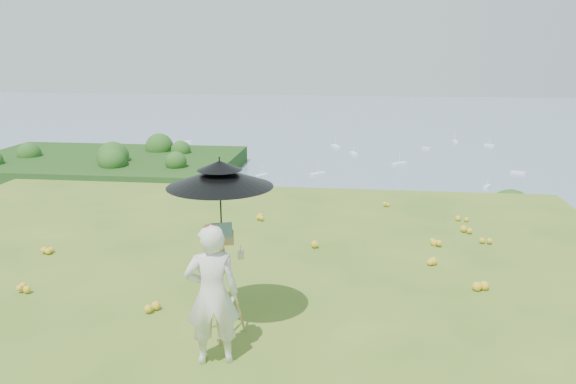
# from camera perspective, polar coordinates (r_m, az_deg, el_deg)

# --- Properties ---
(ground) EXTENTS (14.00, 14.00, 0.00)m
(ground) POSITION_cam_1_polar(r_m,az_deg,el_deg) (7.92, -9.72, -11.49)
(ground) COLOR #477120
(ground) RESTS_ON ground
(shoreline_tier) EXTENTS (170.00, 28.00, 8.00)m
(shoreline_tier) POSITION_cam_1_polar(r_m,az_deg,el_deg) (90.84, 5.06, -11.43)
(shoreline_tier) COLOR slate
(shoreline_tier) RESTS_ON bay_water
(bay_water) EXTENTS (700.00, 700.00, 0.00)m
(bay_water) POSITION_cam_1_polar(r_m,az_deg,el_deg) (249.64, 6.47, 5.64)
(bay_water) COLOR #758FA7
(bay_water) RESTS_ON ground
(peninsula) EXTENTS (90.00, 60.00, 12.00)m
(peninsula) POSITION_cam_1_polar(r_m,az_deg,el_deg) (182.17, -18.20, 3.38)
(peninsula) COLOR #153C10
(peninsula) RESTS_ON bay_water
(slope_trees) EXTENTS (110.00, 50.00, 6.00)m
(slope_trees) POSITION_cam_1_polar(r_m,az_deg,el_deg) (45.74, 3.77, -9.44)
(slope_trees) COLOR #235419
(slope_trees) RESTS_ON forest_slope
(harbor_town) EXTENTS (110.00, 22.00, 5.00)m
(harbor_town) POSITION_cam_1_polar(r_m,az_deg,el_deg) (88.21, 5.15, -7.63)
(harbor_town) COLOR beige
(harbor_town) RESTS_ON shoreline_tier
(moored_boats) EXTENTS (140.00, 140.00, 0.70)m
(moored_boats) POSITION_cam_1_polar(r_m,az_deg,el_deg) (172.48, 1.98, 1.93)
(moored_boats) COLOR white
(moored_boats) RESTS_ON bay_water
(wildflowers) EXTENTS (10.00, 10.50, 0.12)m
(wildflowers) POSITION_cam_1_polar(r_m,az_deg,el_deg) (8.11, -9.23, -10.36)
(wildflowers) COLOR gold
(wildflowers) RESTS_ON ground
(painter) EXTENTS (0.68, 0.54, 1.62)m
(painter) POSITION_cam_1_polar(r_m,az_deg,el_deg) (6.30, -7.71, -10.31)
(painter) COLOR beige
(painter) RESTS_ON ground
(field_easel) EXTENTS (0.69, 0.69, 1.46)m
(field_easel) POSITION_cam_1_polar(r_m,az_deg,el_deg) (6.87, -6.62, -8.81)
(field_easel) COLOR #9F7B42
(field_easel) RESTS_ON ground
(sun_umbrella) EXTENTS (1.61, 1.61, 1.02)m
(sun_umbrella) POSITION_cam_1_polar(r_m,az_deg,el_deg) (6.58, -6.87, -0.80)
(sun_umbrella) COLOR black
(sun_umbrella) RESTS_ON field_easel
(painter_cap) EXTENTS (0.25, 0.27, 0.10)m
(painter_cap) POSITION_cam_1_polar(r_m,az_deg,el_deg) (6.02, -7.95, -3.66)
(painter_cap) COLOR #D4747C
(painter_cap) RESTS_ON painter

